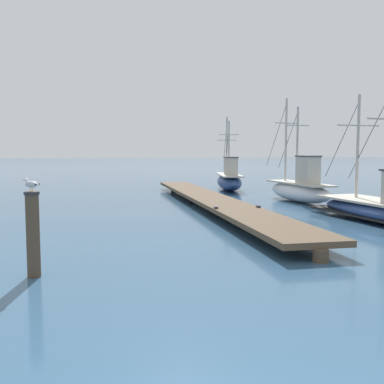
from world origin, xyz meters
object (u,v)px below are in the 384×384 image
fishing_boat_1 (229,180)px  fishing_boat_2 (300,188)px  mooring_piling (33,233)px  perched_seagull (32,184)px

fishing_boat_1 → fishing_boat_2: fishing_boat_2 is taller
fishing_boat_1 → mooring_piling: (-10.98, -17.85, 0.20)m
fishing_boat_2 → perched_seagull: fishing_boat_2 is taller
perched_seagull → fishing_boat_1: bearing=58.4°
fishing_boat_1 → perched_seagull: size_ratio=19.99×
fishing_boat_1 → fishing_boat_2: 7.52m
mooring_piling → perched_seagull: 0.96m
fishing_boat_2 → perched_seagull: (-11.87, -10.39, 1.16)m
fishing_boat_2 → mooring_piling: bearing=-138.8°
fishing_boat_1 → mooring_piling: fishing_boat_1 is taller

